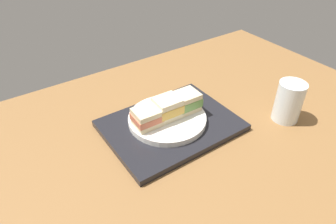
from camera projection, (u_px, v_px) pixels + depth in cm
name	position (u px, v px, depth cm)	size (l,w,h in cm)	color
ground_plane	(194.00, 140.00, 87.50)	(140.00, 100.00, 3.00)	brown
serving_tray	(171.00, 125.00, 88.85)	(37.33, 28.13, 1.90)	black
sandwich_plate	(167.00, 119.00, 88.40)	(22.80, 22.80, 1.75)	silver
sandwich_near	(186.00, 101.00, 89.18)	(7.60, 6.97, 5.64)	beige
sandwich_middle	(167.00, 108.00, 86.05)	(7.74, 6.99, 6.14)	beige
sandwich_far	(147.00, 117.00, 83.40)	(7.63, 6.77, 5.03)	beige
drinking_glass	(289.00, 102.00, 89.43)	(7.94, 7.94, 12.48)	silver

